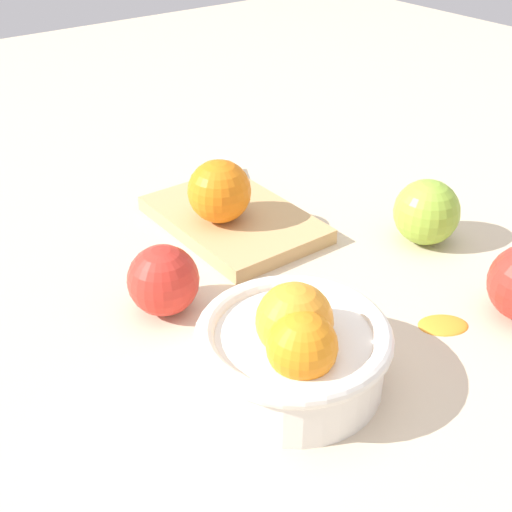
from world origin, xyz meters
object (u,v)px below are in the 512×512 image
object	(u,v)px
orange_on_board	(219,191)
apple_back_center	(162,279)
bowl	(294,348)
knife	(229,186)
cutting_board	(233,219)
apple_front_left_2	(427,212)

from	to	relation	value
orange_on_board	apple_back_center	bearing A→B (deg)	124.93
bowl	orange_on_board	xyz separation A→B (m)	(0.27, -0.10, 0.02)
bowl	knife	distance (m)	0.37
bowl	apple_back_center	bearing A→B (deg)	11.73
bowl	apple_back_center	distance (m)	0.17
cutting_board	apple_front_left_2	xyz separation A→B (m)	(-0.17, -0.16, 0.03)
cutting_board	orange_on_board	bearing A→B (deg)	99.97
orange_on_board	bowl	bearing A→B (deg)	158.89
orange_on_board	apple_front_left_2	size ratio (longest dim) A/B	0.98
bowl	cutting_board	distance (m)	0.30
bowl	knife	world-z (taller)	bowl
apple_back_center	bowl	bearing A→B (deg)	-168.27
apple_front_left_2	apple_back_center	bearing A→B (deg)	77.92
bowl	apple_front_left_2	world-z (taller)	bowl
knife	bowl	bearing A→B (deg)	154.07
knife	apple_back_center	size ratio (longest dim) A/B	1.94
bowl	cutting_board	world-z (taller)	bowl
knife	apple_back_center	bearing A→B (deg)	129.27
knife	orange_on_board	bearing A→B (deg)	137.83
bowl	apple_front_left_2	xyz separation A→B (m)	(0.10, -0.29, -0.00)
orange_on_board	knife	bearing A→B (deg)	-42.17
cutting_board	apple_back_center	bearing A→B (deg)	121.98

